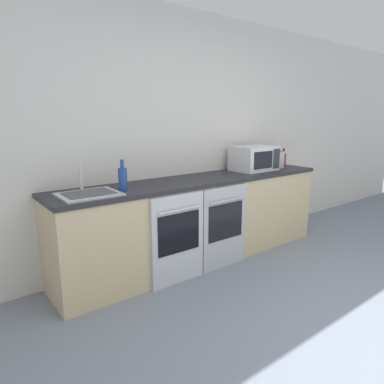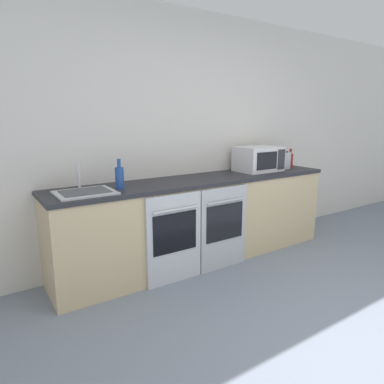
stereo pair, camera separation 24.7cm
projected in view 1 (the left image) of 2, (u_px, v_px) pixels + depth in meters
name	position (u px, v px, depth m)	size (l,w,h in m)	color
wall_back	(182.00, 137.00, 3.71)	(10.00, 0.06, 2.60)	silver
counter_back	(200.00, 219.00, 3.64)	(3.13, 0.61, 0.89)	#D1B789
oven_left	(178.00, 239.00, 3.11)	(0.56, 0.06, 0.84)	silver
oven_right	(225.00, 227.00, 3.45)	(0.56, 0.06, 0.84)	#B7BABF
microwave	(254.00, 158.00, 4.04)	(0.51, 0.37, 0.29)	silver
bottle_blue	(123.00, 178.00, 2.95)	(0.08, 0.08, 0.27)	#234793
bottle_red	(283.00, 159.00, 4.38)	(0.07, 0.07, 0.23)	maroon
kettle	(277.00, 159.00, 4.28)	(0.18, 0.18, 0.21)	#B7BABF
sink	(89.00, 193.00, 2.77)	(0.47, 0.39, 0.24)	silver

